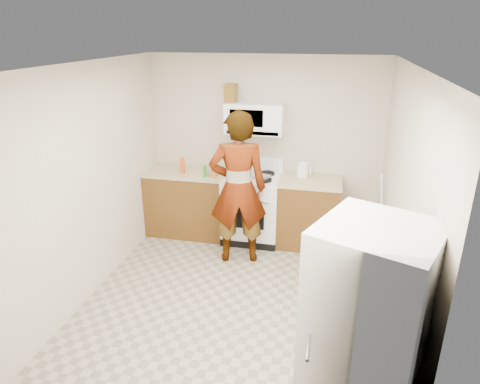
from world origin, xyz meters
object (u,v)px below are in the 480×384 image
(microwave, at_px, (255,118))
(fridge, at_px, (366,342))
(gas_range, at_px, (252,206))
(person, at_px, (238,189))
(saucepan, at_px, (243,168))
(kettle, at_px, (303,170))

(microwave, xyz_separation_m, fridge, (1.34, -3.08, -0.85))
(gas_range, relative_size, fridge, 0.66)
(microwave, bearing_deg, gas_range, -90.00)
(person, bearing_deg, saucepan, -97.16)
(gas_range, distance_m, microwave, 1.22)
(gas_range, bearing_deg, microwave, 90.00)
(gas_range, bearing_deg, saucepan, 145.66)
(person, relative_size, saucepan, 9.77)
(kettle, relative_size, saucepan, 0.93)
(gas_range, height_order, person, person)
(gas_range, xyz_separation_m, kettle, (0.66, 0.13, 0.54))
(microwave, relative_size, saucepan, 3.83)
(gas_range, relative_size, person, 0.58)
(gas_range, height_order, kettle, gas_range)
(person, bearing_deg, gas_range, -110.30)
(person, height_order, kettle, person)
(fridge, relative_size, saucepan, 8.57)
(microwave, height_order, saucepan, microwave)
(person, xyz_separation_m, kettle, (0.72, 0.74, 0.06))
(saucepan, bearing_deg, fridge, -63.92)
(person, relative_size, kettle, 10.50)
(gas_range, bearing_deg, person, -95.98)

